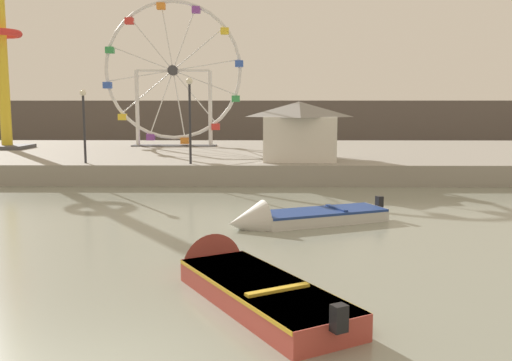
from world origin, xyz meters
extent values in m
cube|color=gray|center=(0.00, 29.44, 0.52)|extent=(110.00, 19.53, 1.03)
cube|color=#564C47|center=(0.00, 54.74, 2.20)|extent=(140.00, 3.00, 4.40)
cube|color=silver|center=(4.75, 11.39, 0.21)|extent=(4.55, 3.01, 0.42)
cube|color=navy|center=(4.75, 11.39, 0.38)|extent=(4.51, 3.02, 0.08)
cone|color=silver|center=(2.23, 10.33, 0.21)|extent=(1.63, 1.73, 1.38)
cube|color=black|center=(6.84, 12.26, 0.53)|extent=(0.28, 0.30, 0.44)
cube|color=navy|center=(5.25, 11.60, 0.45)|extent=(0.63, 1.20, 0.06)
cube|color=#B24238|center=(2.73, 3.37, 0.24)|extent=(3.67, 4.83, 0.49)
cube|color=gold|center=(2.73, 3.37, 0.45)|extent=(3.67, 4.80, 0.08)
cone|color=#B24238|center=(1.27, 5.94, 0.24)|extent=(1.93, 1.85, 1.49)
cube|color=black|center=(3.94, 1.25, 0.60)|extent=(0.31, 0.29, 0.44)
cube|color=gold|center=(3.02, 2.86, 0.52)|extent=(1.24, 0.80, 0.06)
torus|color=silver|center=(-3.52, 32.60, 6.32)|extent=(9.61, 0.24, 9.61)
cylinder|color=#38383D|center=(-3.52, 32.60, 6.32)|extent=(0.70, 0.50, 0.70)
cylinder|color=silver|center=(-4.99, 32.60, 8.14)|extent=(3.01, 0.08, 3.69)
cube|color=red|center=(-6.47, 32.60, 9.67)|extent=(0.56, 0.48, 0.44)
cylinder|color=silver|center=(-5.70, 32.60, 7.15)|extent=(4.40, 0.08, 1.75)
cube|color=#33934C|center=(-7.89, 32.60, 7.71)|extent=(0.56, 0.48, 0.44)
cylinder|color=silver|center=(-5.83, 32.60, 5.95)|extent=(4.64, 0.08, 0.82)
cube|color=#3356B7|center=(-8.14, 32.60, 5.30)|extent=(0.56, 0.48, 0.44)
cylinder|color=silver|center=(-5.34, 32.60, 4.84)|extent=(3.69, 0.08, 3.01)
cube|color=yellow|center=(-7.15, 32.60, 3.09)|extent=(0.56, 0.48, 0.44)
cylinder|color=silver|center=(-4.35, 32.60, 4.13)|extent=(1.75, 0.08, 4.40)
cube|color=purple|center=(-5.19, 32.60, 1.66)|extent=(0.56, 0.48, 0.44)
cylinder|color=silver|center=(-3.15, 32.60, 4.00)|extent=(0.82, 0.08, 4.64)
cube|color=orange|center=(-2.78, 32.60, 1.41)|extent=(0.56, 0.48, 0.44)
cylinder|color=silver|center=(-2.04, 32.60, 4.50)|extent=(3.01, 0.08, 3.69)
cube|color=red|center=(-0.56, 32.60, 2.40)|extent=(0.56, 0.48, 0.44)
cylinder|color=silver|center=(-1.33, 32.60, 5.48)|extent=(4.40, 0.08, 1.75)
cube|color=#33934C|center=(0.86, 32.60, 4.36)|extent=(0.56, 0.48, 0.44)
cylinder|color=silver|center=(-1.20, 32.60, 6.69)|extent=(4.64, 0.08, 0.82)
cube|color=#3356B7|center=(1.11, 32.60, 6.78)|extent=(0.56, 0.48, 0.44)
cylinder|color=silver|center=(-1.70, 32.60, 7.79)|extent=(3.69, 0.08, 3.01)
cube|color=yellow|center=(0.12, 32.60, 8.99)|extent=(0.56, 0.48, 0.44)
cylinder|color=silver|center=(-2.68, 32.60, 8.51)|extent=(1.75, 0.08, 4.40)
cube|color=purple|center=(-1.84, 32.60, 10.41)|extent=(0.56, 0.48, 0.44)
cylinder|color=silver|center=(-3.89, 32.60, 8.63)|extent=(0.82, 0.08, 4.64)
cube|color=orange|center=(-4.25, 32.60, 10.66)|extent=(0.56, 0.48, 0.44)
cylinder|color=silver|center=(-6.09, 32.60, 3.68)|extent=(0.28, 0.28, 5.28)
cylinder|color=silver|center=(-0.94, 32.60, 3.68)|extent=(0.28, 0.28, 5.28)
cylinder|color=silver|center=(-3.52, 32.60, 6.32)|extent=(5.15, 0.18, 0.18)
cube|color=#4C4C51|center=(-3.52, 32.60, 1.07)|extent=(5.95, 1.20, 0.08)
cylinder|color=gold|center=(-14.31, 30.08, 7.53)|extent=(0.70, 0.70, 12.99)
torus|color=red|center=(-14.31, 30.08, 8.55)|extent=(2.64, 2.64, 0.44)
cube|color=#4C4C51|center=(-14.31, 30.08, 1.15)|extent=(2.80, 2.80, 0.24)
cube|color=silver|center=(4.66, 22.53, 2.18)|extent=(3.79, 3.49, 2.29)
pyramid|color=gray|center=(4.66, 22.53, 3.71)|extent=(4.17, 3.84, 0.80)
cylinder|color=#2D2D33|center=(-6.14, 20.75, 2.71)|extent=(0.12, 0.12, 3.36)
sphere|color=#F2EACC|center=(-6.14, 20.75, 4.53)|extent=(0.32, 0.32, 0.32)
cylinder|color=#2D2D33|center=(-0.83, 20.46, 2.98)|extent=(0.12, 0.12, 3.90)
sphere|color=#F2EACC|center=(-0.83, 20.46, 5.07)|extent=(0.32, 0.32, 0.32)
camera|label=1|loc=(2.73, -7.23, 3.92)|focal=39.50mm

